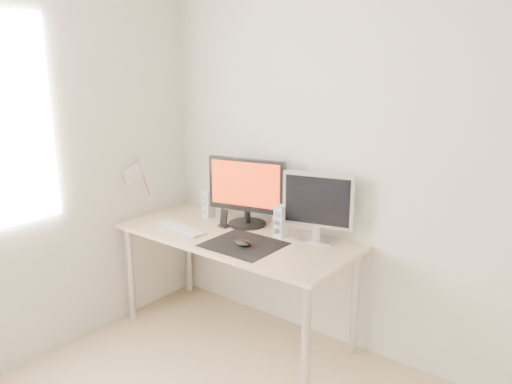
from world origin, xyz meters
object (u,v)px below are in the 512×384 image
Objects in this scene: second_monitor at (318,204)px; keyboard at (181,228)px; mouse at (243,243)px; phone_dock at (224,221)px; main_monitor at (247,190)px; desk at (235,245)px; speaker_left at (208,204)px; speaker_right at (281,221)px.

second_monitor is 1.03× the size of keyboard.
phone_dock is (-0.34, 0.22, 0.01)m from mouse.
keyboard is at bearing -179.68° from mouse.
mouse is at bearing -54.45° from main_monitor.
second_monitor is at bearing 24.70° from desk.
second_monitor reaches higher than phone_dock.
phone_dock is (-0.10, -0.12, -0.22)m from main_monitor.
mouse is at bearing -37.81° from desk.
phone_dock is (0.24, -0.09, -0.06)m from speaker_left.
keyboard is (0.04, -0.31, -0.09)m from speaker_left.
main_monitor reaches higher than phone_dock.
desk is at bearing 142.19° from mouse.
phone_dock is at bearing 147.77° from mouse.
second_monitor is (0.49, 0.22, 0.32)m from desk.
phone_dock is (-0.64, -0.15, -0.20)m from second_monitor.
speaker_left is at bearing 156.99° from desk.
second_monitor is 2.20× the size of speaker_left.
main_monitor reaches higher than keyboard.
second_monitor is 0.89m from speaker_left.
speaker_right is 0.43m from phone_dock.
keyboard is (-0.35, -0.15, 0.09)m from desk.
speaker_left reaches higher than desk.
speaker_left reaches higher than mouse.
phone_dock reaches higher than mouse.
keyboard is (-0.30, -0.34, -0.25)m from main_monitor.
phone_dock is (0.19, 0.22, 0.03)m from keyboard.
second_monitor is 3.59× the size of phone_dock.
keyboard is 0.29m from phone_dock.
speaker_right is at bearing -163.17° from second_monitor.
speaker_left is at bearing 178.93° from speaker_right.
speaker_right is (0.07, 0.30, 0.08)m from mouse.
speaker_left is at bearing -176.26° from second_monitor.
main_monitor is 2.69× the size of speaker_right.
second_monitor is 0.94m from keyboard.
main_monitor is 0.54m from second_monitor.
second_monitor reaches higher than mouse.
main_monitor is 1.22× the size of second_monitor.
desk is 0.62m from second_monitor.
keyboard is at bearing -157.13° from desk.
desk is 0.39m from keyboard.
mouse is 0.21× the size of main_monitor.
keyboard is (-0.84, -0.37, -0.23)m from second_monitor.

